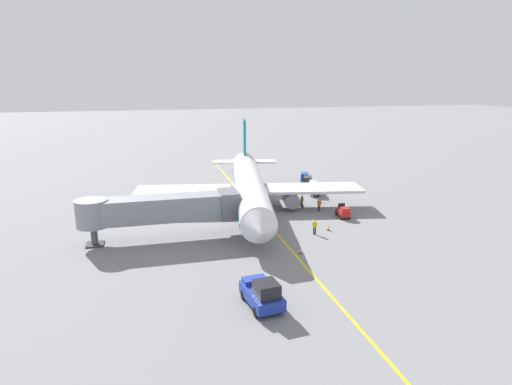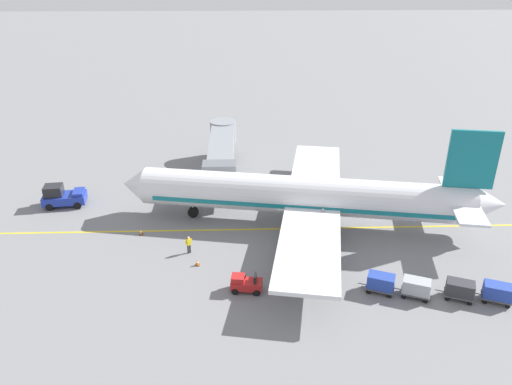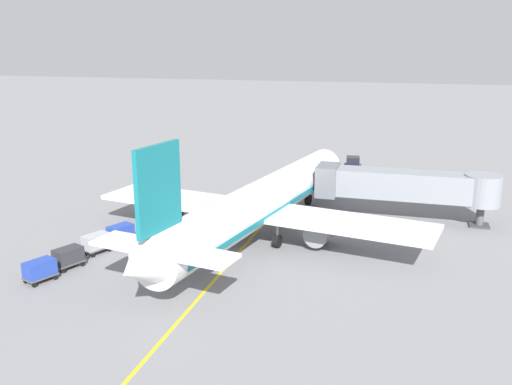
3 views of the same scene
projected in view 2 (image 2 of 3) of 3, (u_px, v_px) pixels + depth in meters
name	position (u px, v px, depth m)	size (l,w,h in m)	color
ground_plane	(288.00, 229.00, 49.36)	(400.00, 400.00, 0.00)	slate
gate_lead_in_line	(288.00, 229.00, 49.36)	(0.24, 80.00, 0.01)	gold
parked_airliner	(306.00, 196.00, 48.73)	(30.45, 37.22, 10.63)	silver
jet_bridge	(222.00, 151.00, 59.03)	(17.00, 3.50, 4.98)	gray
pushback_tractor	(63.00, 196.00, 53.42)	(2.68, 4.62, 2.40)	#1E339E
baggage_tug_lead	(245.00, 283.00, 40.06)	(1.55, 2.63, 1.62)	#B21E1E
baggage_cart_front	(381.00, 282.00, 39.84)	(2.02, 2.95, 1.58)	#4C4C51
baggage_cart_second_in_train	(416.00, 287.00, 39.26)	(2.02, 2.95, 1.58)	#4C4C51
baggage_cart_third_in_train	(460.00, 289.00, 39.03)	(2.02, 2.95, 1.58)	#4C4C51
baggage_cart_tail_end	(498.00, 292.00, 38.70)	(2.02, 2.95, 1.58)	#4C4C51
ground_crew_wing_walker	(306.00, 255.00, 43.31)	(0.31, 0.73, 1.69)	#232328
ground_crew_loader	(283.00, 266.00, 41.79)	(0.51, 0.63, 1.69)	#232328
ground_crew_marshaller	(189.00, 244.00, 45.03)	(0.51, 0.63, 1.69)	#232328
safety_cone_nose_left	(141.00, 232.00, 48.22)	(0.36, 0.36, 0.59)	black
safety_cone_nose_right	(197.00, 263.00, 43.50)	(0.36, 0.36, 0.59)	black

